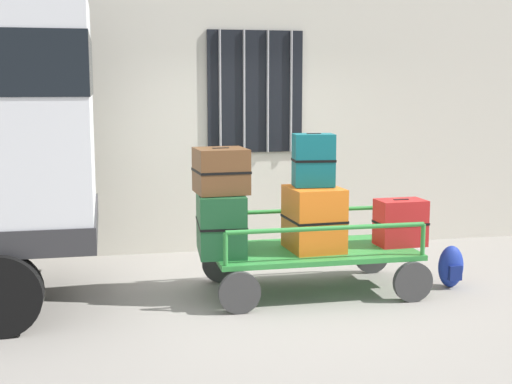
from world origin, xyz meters
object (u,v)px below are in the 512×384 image
suitcase_left_bottom (221,223)px  backpack (451,267)px  suitcase_center_bottom (400,222)px  suitcase_left_middle (221,171)px  suitcase_midleft_bottom (314,219)px  luggage_cart (312,257)px  suitcase_midleft_middle (313,160)px

suitcase_left_bottom → backpack: 2.45m
suitcase_center_bottom → backpack: 0.71m
suitcase_left_middle → suitcase_center_bottom: bearing=-0.9°
suitcase_left_middle → suitcase_midleft_bottom: 1.06m
suitcase_left_middle → suitcase_midleft_bottom: bearing=-2.1°
suitcase_midleft_bottom → backpack: 1.56m
luggage_cart → suitcase_midleft_middle: (0.00, -0.00, 0.99)m
suitcase_midleft_bottom → suitcase_midleft_middle: suitcase_midleft_middle is taller
suitcase_midleft_bottom → suitcase_midleft_middle: bearing=90.0°
luggage_cart → backpack: (1.45, -0.16, -0.14)m
luggage_cart → suitcase_midleft_bottom: suitcase_midleft_bottom is taller
suitcase_midleft_bottom → suitcase_midleft_middle: (0.00, 0.04, 0.59)m
suitcase_left_bottom → suitcase_center_bottom: size_ratio=1.47×
suitcase_midleft_middle → backpack: bearing=-6.3°
suitcase_left_middle → suitcase_midleft_middle: 0.94m
suitcase_left_bottom → suitcase_left_middle: size_ratio=1.45×
luggage_cart → suitcase_left_bottom: (-0.93, 0.02, 0.38)m
luggage_cart → suitcase_midleft_middle: 0.99m
suitcase_left_middle → suitcase_midleft_middle: size_ratio=0.98×
suitcase_midleft_bottom → suitcase_left_bottom: bearing=176.2°
suitcase_midleft_middle → backpack: 1.85m
suitcase_midleft_middle → suitcase_center_bottom: size_ratio=1.03×
suitcase_center_bottom → suitcase_left_middle: bearing=179.1°
suitcase_midleft_bottom → suitcase_center_bottom: size_ratio=1.26×
suitcase_center_bottom → backpack: bearing=-14.0°
suitcase_left_bottom → suitcase_center_bottom: suitcase_left_bottom is taller
backpack → suitcase_center_bottom: bearing=166.0°
luggage_cart → backpack: luggage_cart is taller
suitcase_midleft_bottom → suitcase_center_bottom: suitcase_midleft_bottom is taller
suitcase_left_middle → suitcase_midleft_middle: (0.93, 0.00, 0.08)m
suitcase_left_bottom → backpack: bearing=-4.5°
suitcase_midleft_middle → suitcase_center_bottom: (0.93, -0.03, -0.66)m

